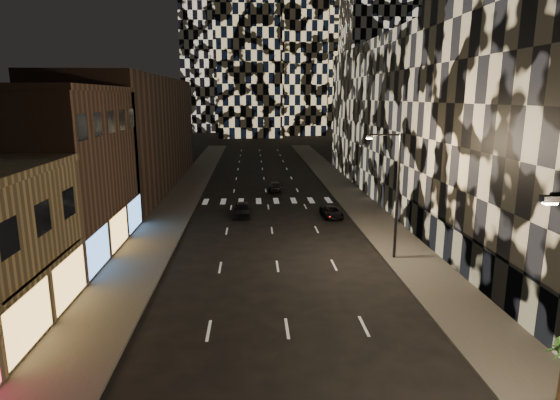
{
  "coord_description": "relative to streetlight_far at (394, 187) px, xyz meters",
  "views": [
    {
      "loc": [
        -1.68,
        -1.93,
        11.65
      ],
      "look_at": [
        -0.16,
        23.44,
        6.0
      ],
      "focal_mm": 30.0,
      "sensor_mm": 36.0,
      "label": 1
    }
  ],
  "objects": [
    {
      "name": "sidewalk_left",
      "position": [
        -18.35,
        20.0,
        -5.28
      ],
      "size": [
        4.0,
        120.0,
        0.15
      ],
      "primitive_type": "cube",
      "color": "#47443F",
      "rests_on": "ground"
    },
    {
      "name": "sidewalk_right",
      "position": [
        1.65,
        20.0,
        -5.28
      ],
      "size": [
        4.0,
        120.0,
        0.15
      ],
      "primitive_type": "cube",
      "color": "#47443F",
      "rests_on": "ground"
    },
    {
      "name": "curb_left",
      "position": [
        -16.25,
        20.0,
        -5.28
      ],
      "size": [
        0.2,
        120.0,
        0.15
      ],
      "primitive_type": "cube",
      "color": "#4C4C47",
      "rests_on": "ground"
    },
    {
      "name": "curb_right",
      "position": [
        -0.45,
        20.0,
        -5.28
      ],
      "size": [
        0.2,
        120.0,
        0.15
      ],
      "primitive_type": "cube",
      "color": "#4C4C47",
      "rests_on": "ground"
    },
    {
      "name": "retail_brown",
      "position": [
        -25.35,
        3.5,
        0.65
      ],
      "size": [
        10.0,
        15.0,
        12.0
      ],
      "primitive_type": "cube",
      "color": "#4B342A",
      "rests_on": "ground"
    },
    {
      "name": "retail_filler_left",
      "position": [
        -25.35,
        30.0,
        1.65
      ],
      "size": [
        10.0,
        40.0,
        14.0
      ],
      "primitive_type": "cube",
      "color": "#4B342A",
      "rests_on": "ground"
    },
    {
      "name": "midrise_base",
      "position": [
        3.95,
        -5.5,
        -3.85
      ],
      "size": [
        0.6,
        25.0,
        3.0
      ],
      "primitive_type": "cube",
      "color": "#383838",
      "rests_on": "ground"
    },
    {
      "name": "midrise_filler_right",
      "position": [
        11.65,
        27.0,
        3.65
      ],
      "size": [
        16.0,
        40.0,
        18.0
      ],
      "primitive_type": "cube",
      "color": "#232326",
      "rests_on": "ground"
    },
    {
      "name": "streetlight_far",
      "position": [
        0.0,
        0.0,
        0.0
      ],
      "size": [
        2.55,
        0.25,
        9.0
      ],
      "color": "black",
      "rests_on": "sidewalk_right"
    },
    {
      "name": "car_dark_midlane",
      "position": [
        -11.07,
        13.18,
        -4.65
      ],
      "size": [
        1.67,
        4.12,
        1.4
      ],
      "primitive_type": "imported",
      "rotation": [
        0.0,
        0.0,
        -0.0
      ],
      "color": "black",
      "rests_on": "ground"
    },
    {
      "name": "car_dark_oncoming",
      "position": [
        -7.17,
        25.6,
        -4.76
      ],
      "size": [
        1.96,
        4.22,
        1.19
      ],
      "primitive_type": "imported",
      "rotation": [
        0.0,
        0.0,
        3.07
      ],
      "color": "black",
      "rests_on": "ground"
    },
    {
      "name": "car_dark_rightlane",
      "position": [
        -2.3,
        12.1,
        -4.82
      ],
      "size": [
        2.02,
        3.95,
        1.07
      ],
      "primitive_type": "imported",
      "rotation": [
        0.0,
        0.0,
        0.07
      ],
      "color": "black",
      "rests_on": "ground"
    }
  ]
}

